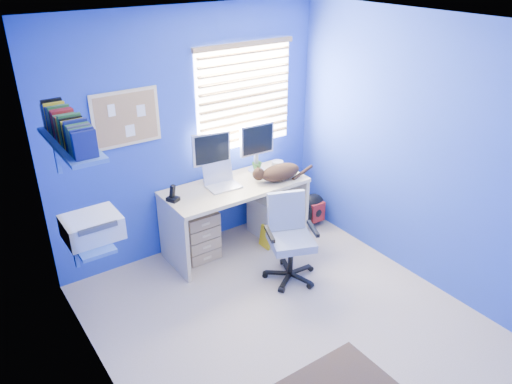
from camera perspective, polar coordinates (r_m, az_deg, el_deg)
floor at (r=4.56m, az=3.20°, el=-14.29°), size 3.00×3.20×0.00m
ceiling at (r=3.49m, az=4.28°, el=18.57°), size 3.00×3.20×0.00m
wall_back at (r=5.11m, az=-7.51°, el=6.49°), size 3.00×0.01×2.50m
wall_front at (r=2.98m, az=23.37°, el=-11.45°), size 3.00×0.01×2.50m
wall_left at (r=3.27m, az=-17.68°, el=-6.79°), size 0.01×3.20×2.50m
wall_right at (r=4.87m, az=17.75°, el=4.39°), size 0.01×3.20×2.50m
desk at (r=5.34m, az=-2.33°, el=-2.78°), size 1.51×0.65×0.74m
laptop at (r=5.08m, az=-3.77°, el=1.66°), size 0.35×0.28×0.22m
monitor_left at (r=5.16m, az=-5.19°, el=3.96°), size 0.41×0.19×0.54m
monitor_right at (r=5.40m, az=0.01°, el=5.09°), size 0.41×0.14×0.54m
phone at (r=4.88m, az=-9.52°, el=-0.11°), size 0.13×0.14×0.17m
mug at (r=5.47m, az=0.10°, el=2.90°), size 0.10×0.09×0.10m
cd_spindle at (r=5.58m, az=2.46°, el=3.21°), size 0.13×0.13×0.07m
cat at (r=5.27m, az=2.82°, el=2.28°), size 0.51×0.36×0.17m
tower_pc at (r=5.60m, az=1.06°, el=-2.97°), size 0.22×0.45×0.45m
drawer_boxes at (r=5.22m, az=-6.43°, el=-4.93°), size 0.35×0.28×0.54m
yellow_book at (r=5.44m, az=1.09°, el=-5.19°), size 0.03×0.17×0.24m
backpack at (r=5.88m, az=6.46°, el=-1.97°), size 0.34×0.26×0.39m
office_chair at (r=4.90m, az=3.85°, el=-6.46°), size 0.64×0.64×0.85m
window_blinds at (r=5.31m, az=-1.23°, el=10.86°), size 1.15×0.05×1.10m
corkboard at (r=4.76m, az=-14.60°, el=8.15°), size 0.64×0.02×0.52m
wall_shelves at (r=3.86m, az=-19.55°, el=1.32°), size 0.42×0.90×1.05m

